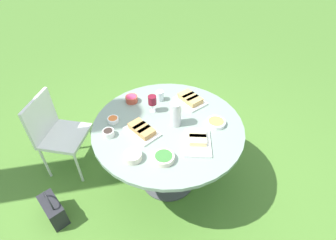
% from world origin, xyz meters
% --- Properties ---
extents(ground_plane, '(40.00, 40.00, 0.00)m').
position_xyz_m(ground_plane, '(0.00, 0.00, 0.00)').
color(ground_plane, '#4C7A2D').
extents(dining_table, '(1.35, 1.35, 0.78)m').
position_xyz_m(dining_table, '(0.00, 0.00, 0.66)').
color(dining_table, '#4C4C51').
rests_on(dining_table, ground_plane).
extents(chair_near_left, '(0.60, 0.61, 0.89)m').
position_xyz_m(chair_near_left, '(0.92, 0.71, 0.52)').
color(chair_near_left, silver).
rests_on(chair_near_left, ground_plane).
extents(water_pitcher, '(0.11, 0.10, 0.23)m').
position_xyz_m(water_pitcher, '(-0.03, -0.06, 0.90)').
color(water_pitcher, silver).
rests_on(water_pitcher, dining_table).
extents(wine_glass, '(0.08, 0.08, 0.17)m').
position_xyz_m(wine_glass, '(0.25, -0.03, 0.90)').
color(wine_glass, silver).
rests_on(wine_glass, dining_table).
extents(platter_bread_main, '(0.37, 0.37, 0.06)m').
position_xyz_m(platter_bread_main, '(-0.32, -0.04, 0.80)').
color(platter_bread_main, white).
rests_on(platter_bread_main, dining_table).
extents(platter_charcuterie, '(0.30, 0.20, 0.07)m').
position_xyz_m(platter_charcuterie, '(0.08, 0.23, 0.81)').
color(platter_charcuterie, white).
rests_on(platter_charcuterie, dining_table).
extents(platter_sandwich_side, '(0.30, 0.24, 0.07)m').
position_xyz_m(platter_sandwich_side, '(0.11, -0.39, 0.81)').
color(platter_sandwich_side, white).
rests_on(platter_sandwich_side, dining_table).
extents(bowl_fries, '(0.17, 0.17, 0.04)m').
position_xyz_m(bowl_fries, '(-0.28, -0.33, 0.80)').
color(bowl_fries, white).
rests_on(bowl_fries, dining_table).
extents(bowl_salad, '(0.17, 0.17, 0.05)m').
position_xyz_m(bowl_salad, '(-0.28, 0.29, 0.81)').
color(bowl_salad, beige).
rests_on(bowl_salad, dining_table).
extents(bowl_olives, '(0.10, 0.10, 0.06)m').
position_xyz_m(bowl_olives, '(0.24, 0.46, 0.81)').
color(bowl_olives, white).
rests_on(bowl_olives, dining_table).
extents(bowl_dip_red, '(0.12, 0.12, 0.06)m').
position_xyz_m(bowl_dip_red, '(0.50, 0.03, 0.81)').
color(bowl_dip_red, '#B74733').
rests_on(bowl_dip_red, dining_table).
extents(bowl_dip_cream, '(0.14, 0.14, 0.06)m').
position_xyz_m(bowl_dip_cream, '(-0.11, 0.46, 0.81)').
color(bowl_dip_cream, beige).
rests_on(bowl_dip_cream, dining_table).
extents(bowl_roasted_veg, '(0.10, 0.10, 0.04)m').
position_xyz_m(bowl_roasted_veg, '(0.37, 0.34, 0.80)').
color(bowl_roasted_veg, white).
rests_on(bowl_roasted_veg, dining_table).
extents(cup_water_near, '(0.08, 0.08, 0.10)m').
position_xyz_m(cup_water_near, '(0.33, -0.19, 0.83)').
color(cup_water_near, silver).
rests_on(cup_water_near, dining_table).
extents(handbag, '(0.30, 0.14, 0.37)m').
position_xyz_m(handbag, '(0.38, 1.09, 0.13)').
color(handbag, '#232328').
rests_on(handbag, ground_plane).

